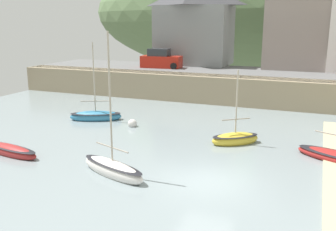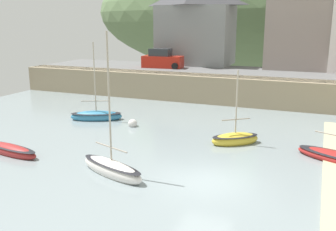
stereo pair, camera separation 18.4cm
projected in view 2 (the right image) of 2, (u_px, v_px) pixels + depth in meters
The scene contains 10 objects.
quay_seawall at pixel (264, 90), 32.99m from camera, with size 48.00×9.40×2.40m.
hillside_backdrop at pixel (318, 11), 64.09m from camera, with size 80.00×44.00×24.61m.
waterfront_building_left at pixel (196, 23), 41.79m from camera, with size 8.11×5.65×8.79m.
waterfront_building_centre at pixel (308, 13), 37.37m from camera, with size 7.67×5.38×10.64m.
sailboat_blue_trim at pixel (96, 116), 28.36m from camera, with size 3.99×2.75×5.85m.
sailboat_far_left at pixel (112, 168), 18.19m from camera, with size 4.11×2.27×6.93m.
dinghy_open_wooden at pixel (10, 150), 21.10m from camera, with size 4.27×1.57×0.71m.
sailboat_nearest_shore at pixel (235, 139), 22.83m from camera, with size 3.03×2.72×4.59m.
parked_car_near_slipway at pixel (162, 60), 39.40m from camera, with size 4.22×2.01×1.95m.
mooring_buoy at pixel (133, 124), 26.58m from camera, with size 0.63×0.63×0.63m.
Camera 2 is at (4.61, -15.77, 7.16)m, focal length 41.01 mm.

